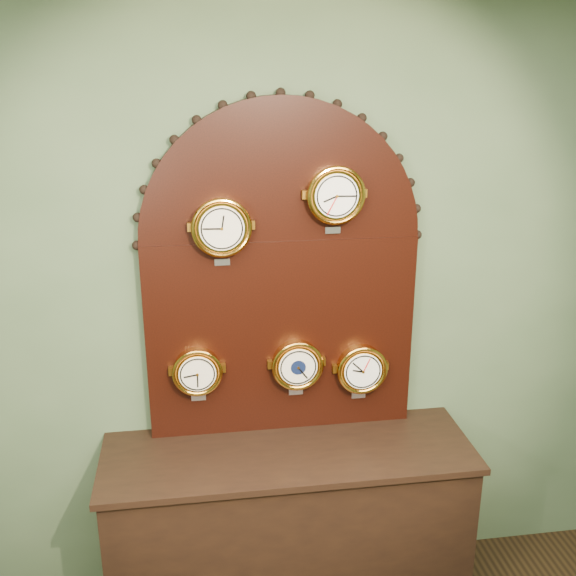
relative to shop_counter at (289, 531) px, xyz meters
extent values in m
plane|color=#495F41|center=(0.00, 0.27, 1.00)|extent=(4.00, 0.00, 4.00)
cube|color=black|center=(0.00, 0.00, 0.00)|extent=(1.60, 0.50, 0.80)
cube|color=black|center=(0.00, 0.22, 0.88)|extent=(1.20, 0.06, 0.90)
cylinder|color=black|center=(0.00, 0.22, 1.33)|extent=(1.20, 0.06, 1.20)
cylinder|color=gold|center=(-0.26, 0.16, 1.41)|extent=(0.23, 0.08, 0.23)
torus|color=gold|center=(-0.26, 0.13, 1.41)|extent=(0.25, 0.02, 0.25)
cylinder|color=silver|center=(-0.26, 0.12, 1.41)|extent=(0.18, 0.01, 0.18)
cube|color=#B4B4BB|center=(-0.26, 0.19, 1.25)|extent=(0.06, 0.01, 0.03)
cylinder|color=gold|center=(0.22, 0.16, 1.53)|extent=(0.23, 0.08, 0.23)
torus|color=gold|center=(0.22, 0.13, 1.53)|extent=(0.25, 0.02, 0.25)
cylinder|color=white|center=(0.22, 0.12, 1.53)|extent=(0.18, 0.01, 0.18)
cube|color=#B4B4BB|center=(0.22, 0.19, 1.37)|extent=(0.06, 0.01, 0.03)
cylinder|color=gold|center=(-0.38, 0.16, 0.77)|extent=(0.20, 0.08, 0.20)
torus|color=gold|center=(-0.38, 0.13, 0.77)|extent=(0.22, 0.02, 0.22)
cylinder|color=silver|center=(-0.38, 0.12, 0.77)|extent=(0.16, 0.01, 0.16)
cube|color=#B4B4BB|center=(-0.38, 0.19, 0.62)|extent=(0.06, 0.01, 0.03)
cylinder|color=gold|center=(0.06, 0.16, 0.77)|extent=(0.22, 0.08, 0.22)
torus|color=gold|center=(0.06, 0.13, 0.77)|extent=(0.23, 0.02, 0.23)
cylinder|color=silver|center=(0.06, 0.12, 0.77)|extent=(0.17, 0.01, 0.17)
cube|color=#B4B4BB|center=(0.06, 0.19, 0.62)|extent=(0.07, 0.01, 0.03)
cylinder|color=#0B1434|center=(0.06, 0.12, 0.77)|extent=(0.07, 0.00, 0.07)
cylinder|color=gold|center=(0.36, 0.16, 0.73)|extent=(0.22, 0.08, 0.22)
torus|color=gold|center=(0.36, 0.13, 0.73)|extent=(0.23, 0.02, 0.23)
cylinder|color=white|center=(0.36, 0.12, 0.73)|extent=(0.17, 0.01, 0.17)
cube|color=#B4B4BB|center=(0.36, 0.19, 0.58)|extent=(0.06, 0.01, 0.03)
camera|label=1|loc=(-0.38, -2.53, 2.06)|focal=41.74mm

